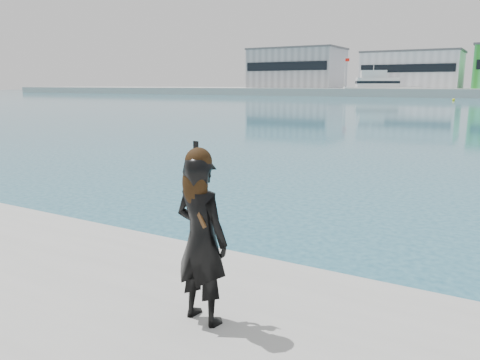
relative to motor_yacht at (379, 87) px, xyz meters
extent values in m
plane|color=navy|center=(27.36, -115.78, -2.37)|extent=(500.00, 500.00, 0.00)
cube|color=gray|center=(-27.64, 12.22, 5.13)|extent=(26.00, 16.00, 11.00)
cube|color=black|center=(-27.64, 4.12, 5.68)|extent=(24.70, 0.20, 2.42)
cube|color=#59595B|center=(-27.64, 12.22, 10.88)|extent=(26.52, 16.32, 0.50)
cube|color=silver|center=(5.36, 12.22, 4.13)|extent=(24.00, 15.00, 9.00)
cube|color=black|center=(5.36, 4.62, 4.58)|extent=(22.80, 0.20, 1.98)
cube|color=#59595B|center=(5.36, 12.22, 8.88)|extent=(24.48, 15.30, 0.50)
cylinder|color=silver|center=(-10.64, 5.22, 3.63)|extent=(0.16, 0.16, 8.00)
cube|color=red|center=(-10.04, 5.22, 7.03)|extent=(1.20, 0.04, 0.80)
cube|color=silver|center=(0.48, 0.20, -1.17)|extent=(18.62, 11.62, 2.41)
cube|color=silver|center=(-0.45, -0.19, 1.14)|extent=(10.90, 7.78, 2.21)
cube|color=silver|center=(-1.37, -0.58, 3.15)|extent=(6.88, 5.48, 1.81)
cube|color=black|center=(-0.45, -0.19, 1.14)|extent=(11.12, 7.95, 0.60)
cylinder|color=silver|center=(-1.37, -0.58, 5.06)|extent=(0.16, 0.16, 2.01)
sphere|color=yellow|center=(19.76, -22.54, -2.37)|extent=(0.50, 0.50, 0.50)
imported|color=black|center=(27.74, -116.52, -0.78)|extent=(0.62, 0.45, 1.58)
sphere|color=black|center=(27.74, -116.54, -0.05)|extent=(0.24, 0.24, 0.24)
ellipsoid|color=black|center=(27.73, -116.59, -0.25)|extent=(0.26, 0.14, 0.42)
cylinder|color=tan|center=(27.54, -116.39, -0.15)|extent=(0.10, 0.19, 0.34)
cylinder|color=white|center=(27.54, -116.35, -0.02)|extent=(0.09, 0.09, 0.03)
cube|color=black|center=(27.55, -116.31, 0.04)|extent=(0.06, 0.02, 0.12)
cube|color=#4C2D14|center=(27.76, -116.61, -0.47)|extent=(0.22, 0.05, 0.32)
camera|label=1|loc=(30.11, -119.86, 0.61)|focal=35.00mm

